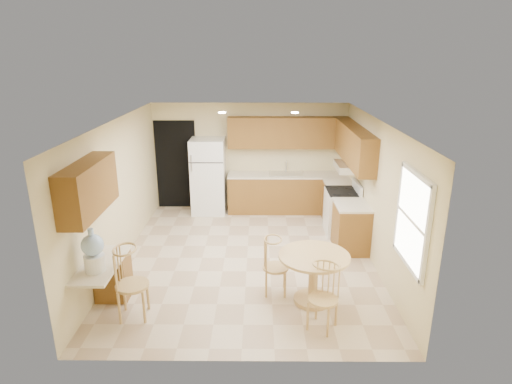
{
  "coord_description": "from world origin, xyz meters",
  "views": [
    {
      "loc": [
        0.21,
        -7.06,
        3.59
      ],
      "look_at": [
        0.16,
        0.3,
        1.17
      ],
      "focal_mm": 30.0,
      "sensor_mm": 36.0,
      "label": 1
    }
  ],
  "objects_px": {
    "chair_desk": "(129,280)",
    "water_crock": "(93,252)",
    "stove": "(342,211)",
    "chair_table_b": "(324,295)",
    "chair_table_a": "(276,263)",
    "refrigerator": "(209,176)",
    "dining_table": "(313,271)"
  },
  "relations": [
    {
      "from": "chair_table_b",
      "to": "dining_table",
      "type": "bearing_deg",
      "value": -55.34
    },
    {
      "from": "stove",
      "to": "chair_desk",
      "type": "bearing_deg",
      "value": -138.22
    },
    {
      "from": "refrigerator",
      "to": "water_crock",
      "type": "relative_size",
      "value": 2.83
    },
    {
      "from": "chair_table_a",
      "to": "refrigerator",
      "type": "bearing_deg",
      "value": -157.45
    },
    {
      "from": "dining_table",
      "to": "water_crock",
      "type": "distance_m",
      "value": 3.11
    },
    {
      "from": "chair_desk",
      "to": "refrigerator",
      "type": "bearing_deg",
      "value": 167.04
    },
    {
      "from": "stove",
      "to": "dining_table",
      "type": "relative_size",
      "value": 1.04
    },
    {
      "from": "dining_table",
      "to": "chair_table_a",
      "type": "relative_size",
      "value": 1.15
    },
    {
      "from": "stove",
      "to": "chair_table_a",
      "type": "distance_m",
      "value": 2.84
    },
    {
      "from": "dining_table",
      "to": "water_crock",
      "type": "xyz_separation_m",
      "value": [
        -3.02,
        -0.48,
        0.54
      ]
    },
    {
      "from": "stove",
      "to": "water_crock",
      "type": "xyz_separation_m",
      "value": [
        -3.92,
        -3.09,
        0.58
      ]
    },
    {
      "from": "chair_table_a",
      "to": "chair_desk",
      "type": "xyz_separation_m",
      "value": [
        -2.02,
        -0.67,
        0.09
      ]
    },
    {
      "from": "stove",
      "to": "chair_table_b",
      "type": "height_order",
      "value": "stove"
    },
    {
      "from": "chair_table_b",
      "to": "chair_desk",
      "type": "relative_size",
      "value": 0.88
    },
    {
      "from": "refrigerator",
      "to": "chair_table_a",
      "type": "relative_size",
      "value": 1.91
    },
    {
      "from": "chair_table_b",
      "to": "refrigerator",
      "type": "bearing_deg",
      "value": -35.29
    },
    {
      "from": "chair_table_a",
      "to": "chair_table_b",
      "type": "xyz_separation_m",
      "value": [
        0.6,
        -0.9,
        0.01
      ]
    },
    {
      "from": "stove",
      "to": "chair_table_a",
      "type": "xyz_separation_m",
      "value": [
        -1.45,
        -2.44,
        0.09
      ]
    },
    {
      "from": "refrigerator",
      "to": "water_crock",
      "type": "bearing_deg",
      "value": -103.7
    },
    {
      "from": "refrigerator",
      "to": "dining_table",
      "type": "bearing_deg",
      "value": -62.69
    },
    {
      "from": "stove",
      "to": "chair_table_b",
      "type": "distance_m",
      "value": 3.45
    },
    {
      "from": "chair_table_b",
      "to": "water_crock",
      "type": "bearing_deg",
      "value": 26.05
    },
    {
      "from": "dining_table",
      "to": "chair_table_b",
      "type": "distance_m",
      "value": 0.74
    },
    {
      "from": "chair_table_a",
      "to": "chair_table_b",
      "type": "bearing_deg",
      "value": 34.94
    },
    {
      "from": "chair_desk",
      "to": "chair_table_a",
      "type": "bearing_deg",
      "value": 103.18
    },
    {
      "from": "chair_desk",
      "to": "water_crock",
      "type": "height_order",
      "value": "water_crock"
    },
    {
      "from": "water_crock",
      "to": "refrigerator",
      "type": "bearing_deg",
      "value": 76.3
    },
    {
      "from": "chair_desk",
      "to": "water_crock",
      "type": "bearing_deg",
      "value": -97.56
    },
    {
      "from": "chair_table_a",
      "to": "chair_desk",
      "type": "height_order",
      "value": "chair_desk"
    },
    {
      "from": "chair_table_a",
      "to": "water_crock",
      "type": "height_order",
      "value": "water_crock"
    },
    {
      "from": "dining_table",
      "to": "water_crock",
      "type": "bearing_deg",
      "value": -170.9
    },
    {
      "from": "refrigerator",
      "to": "stove",
      "type": "relative_size",
      "value": 1.6
    }
  ]
}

